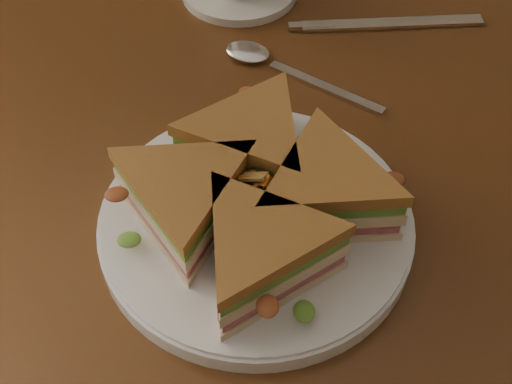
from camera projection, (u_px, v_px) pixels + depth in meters
table at (318, 228)px, 0.73m from camera, size 1.20×0.80×0.75m
plate at (256, 224)px, 0.60m from camera, size 0.26×0.26×0.02m
sandwich_wedges at (256, 196)px, 0.57m from camera, size 0.28×0.28×0.06m
crisps_mound at (256, 199)px, 0.57m from camera, size 0.09×0.09×0.05m
spoon at (266, 61)px, 0.74m from camera, size 0.18×0.05×0.01m
knife at (379, 24)px, 0.78m from camera, size 0.20×0.11×0.00m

